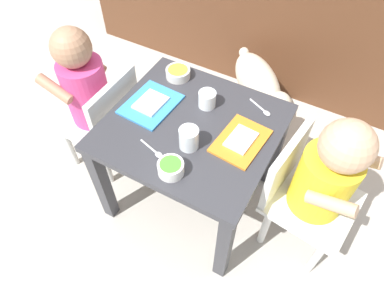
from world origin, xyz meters
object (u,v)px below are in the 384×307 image
Objects in this scene: food_tray_left at (151,104)px; veggie_bowl_near at (171,168)px; food_tray_right at (241,140)px; cereal_bowl_right_side at (178,73)px; spoon_by_right_tray at (154,150)px; dining_table at (192,140)px; spoon_by_left_tray at (262,109)px; water_cup_right at (189,139)px; dog at (259,85)px; water_cup_left at (207,100)px; seated_child_right at (323,177)px; seated_child_left at (88,91)px.

food_tray_left is 2.60× the size of veggie_bowl_near.
food_tray_left is at bearing 180.00° from food_tray_right.
food_tray_left is 2.26× the size of cereal_bowl_right_side.
dining_table is at bearing 71.62° from spoon_by_right_tray.
food_tray_right is at bearing -91.49° from spoon_by_left_tray.
spoon_by_left_tray is at bearing 45.76° from dining_table.
water_cup_right reaches higher than spoon_by_left_tray.
food_tray_left reaches higher than dog.
food_tray_right is 3.30× the size of water_cup_left.
dining_table is 0.14m from water_cup_right.
water_cup_right reaches higher than dining_table.
veggie_bowl_near is at bearing -25.19° from spoon_by_right_tray.
food_tray_right is 2.54× the size of veggie_bowl_near.
dog is at bearing 108.69° from spoon_by_left_tray.
seated_child_right is 0.47m from veggie_bowl_near.
seated_child_right is 8.82× the size of water_cup_right.
spoon_by_left_tray is (0.00, 0.17, -0.00)m from food_tray_right.
spoon_by_left_tray is (0.14, 0.38, -0.02)m from veggie_bowl_near.
dining_table is at bearing -4.19° from food_tray_left.
seated_child_left reaches higher than spoon_by_left_tray.
cereal_bowl_right_side is (-0.61, 0.16, 0.05)m from seated_child_right.
veggie_bowl_near is (-0.01, -0.76, 0.25)m from dog.
cereal_bowl_right_side is at bearing 131.06° from dining_table.
spoon_by_right_tray is at bearing -140.22° from water_cup_right.
water_cup_left is (-0.17, 0.09, 0.02)m from food_tray_right.
food_tray_right is at bearing 4.19° from dining_table.
food_tray_left is (-0.62, -0.02, 0.04)m from seated_child_right.
water_cup_right is (0.48, -0.07, 0.07)m from seated_child_left.
spoon_by_right_tray is at bearing -97.76° from dog.
water_cup_left is (0.44, 0.12, 0.06)m from seated_child_left.
seated_child_right is 0.53m from spoon_by_right_tray.
spoon_by_left_tray is at bearing -1.60° from cereal_bowl_right_side.
food_tray_left reaches higher than spoon_by_left_tray.
water_cup_right is (-0.41, -0.12, 0.07)m from seated_child_right.
water_cup_left is (0.00, 0.11, 0.10)m from dining_table.
cereal_bowl_right_side is (0.28, 0.20, 0.05)m from seated_child_left.
water_cup_left is at bearing 100.28° from water_cup_right.
cereal_bowl_right_side is 0.34m from spoon_by_left_tray.
spoon_by_left_tray is at bearing -71.31° from dog.
seated_child_left is at bearing -178.54° from dining_table.
dining_table is 5.70× the size of spoon_by_right_tray.
seated_child_left reaches higher than spoon_by_right_tray.
seated_child_right is at bearing -28.57° from spoon_by_left_tray.
food_tray_right is at bearing 2.22° from seated_child_left.
cereal_bowl_right_side is at bearing 178.40° from spoon_by_left_tray.
dog is 0.70m from water_cup_right.
water_cup_left is (-0.05, -0.46, 0.26)m from dog.
dining_table is at bearing -94.71° from dog.
seated_child_right is 3.14× the size of food_tray_left.
spoon_by_left_tray is at bearing 17.26° from seated_child_left.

